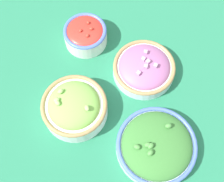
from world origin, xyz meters
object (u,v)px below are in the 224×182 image
Objects in this scene: bowl_red_onion at (144,68)px; bowl_broccoli at (157,146)px; bowl_cherry_tomatoes at (85,34)px; bowl_lettuce at (74,107)px.

bowl_broccoli is (-0.09, 0.21, -0.00)m from bowl_red_onion.
bowl_broccoli is at bearing 136.64° from bowl_cherry_tomatoes.
bowl_cherry_tomatoes is (0.05, -0.23, -0.00)m from bowl_lettuce.
bowl_broccoli is 1.64× the size of bowl_cherry_tomatoes.
bowl_broccoli reaches higher than bowl_red_onion.
bowl_broccoli is at bearing 171.16° from bowl_lettuce.
bowl_cherry_tomatoes reaches higher than bowl_red_onion.
bowl_lettuce reaches higher than bowl_broccoli.
bowl_broccoli is 0.39m from bowl_cherry_tomatoes.
bowl_red_onion is 1.39× the size of bowl_cherry_tomatoes.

